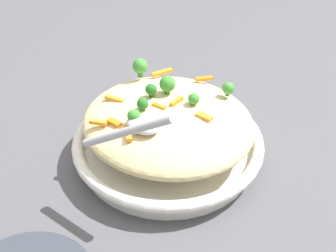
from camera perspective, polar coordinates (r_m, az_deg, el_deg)
The scene contains 20 objects.
ground_plane at distance 0.71m, azimuth -0.00°, elevation -3.98°, with size 2.40×2.40×0.00m, color #4C4C51.
serving_bowl at distance 0.69m, azimuth -0.00°, elevation -2.49°, with size 0.33×0.33×0.04m.
pasta_mound at distance 0.66m, azimuth -0.00°, elevation 0.71°, with size 0.29×0.27×0.06m, color #DBC689.
carrot_piece_0 at distance 0.73m, azimuth 5.46°, elevation 6.77°, with size 0.03×0.01×0.01m, color orange.
carrot_piece_1 at distance 0.62m, azimuth -7.80°, elevation 0.50°, with size 0.02×0.01×0.01m, color orange.
carrot_piece_2 at distance 0.65m, azimuth 1.26°, elevation 3.55°, with size 0.03×0.01×0.01m, color orange.
carrot_piece_3 at distance 0.63m, azimuth 5.23°, elevation 1.34°, with size 0.03×0.01×0.01m, color orange.
carrot_piece_4 at distance 0.75m, azimuth -0.86°, elevation 7.78°, with size 0.04×0.01×0.01m, color orange.
carrot_piece_5 at distance 0.63m, azimuth -10.08°, elevation 0.54°, with size 0.03×0.01×0.01m, color orange.
carrot_piece_6 at distance 0.60m, azimuth -5.82°, elevation -1.01°, with size 0.04×0.01×0.01m, color orange.
carrot_piece_7 at distance 0.68m, azimuth -7.75°, elevation 3.92°, with size 0.04×0.01×0.01m, color orange.
carrot_piece_8 at distance 0.64m, azimuth -1.28°, elevation 2.82°, with size 0.03×0.01×0.01m, color orange.
broccoli_floret_0 at distance 0.66m, azimuth -2.46°, elevation 5.27°, with size 0.02×0.02×0.02m.
broccoli_floret_1 at distance 0.61m, azimuth -4.97°, elevation 1.46°, with size 0.02×0.02×0.03m.
broccoli_floret_2 at distance 0.69m, azimuth 8.70°, elevation 5.40°, with size 0.02×0.02×0.03m.
broccoli_floret_3 at distance 0.67m, azimuth -0.09°, elevation 6.09°, with size 0.03×0.03×0.03m.
broccoli_floret_4 at distance 0.74m, azimuth -4.06°, elevation 8.62°, with size 0.03×0.03×0.04m.
broccoli_floret_5 at distance 0.65m, azimuth 3.76°, elevation 3.93°, with size 0.02×0.02×0.02m.
broccoli_floret_6 at distance 0.64m, azimuth -3.70°, elevation 3.20°, with size 0.02×0.02×0.02m.
serving_spoon at distance 0.58m, azimuth -4.48°, elevation -0.16°, with size 0.13×0.11×0.08m.
Camera 1 is at (0.30, -0.44, 0.47)m, focal length 42.10 mm.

